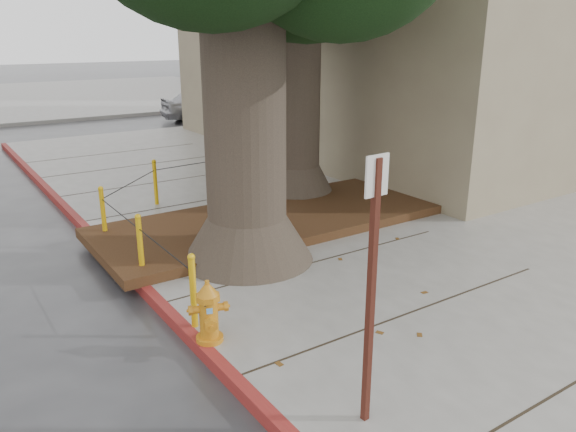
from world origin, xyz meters
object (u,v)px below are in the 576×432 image
Objects in this scene: fire_hydrant at (209,312)px; signpost at (372,280)px; car_red at (254,100)px; car_silver at (209,104)px.

fire_hydrant is 2.35m from signpost.
fire_hydrant is at bearing 142.50° from car_red.
signpost is at bearing -55.78° from fire_hydrant.
signpost reaches higher than car_silver.
signpost reaches higher than fire_hydrant.
car_red is (2.45, 0.43, -0.06)m from car_silver.
signpost is (0.57, -2.03, 1.03)m from fire_hydrant.
fire_hydrant is 0.20× the size of car_red.
fire_hydrant is 20.04m from car_red.
car_red is (10.03, 19.04, -0.93)m from signpost.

